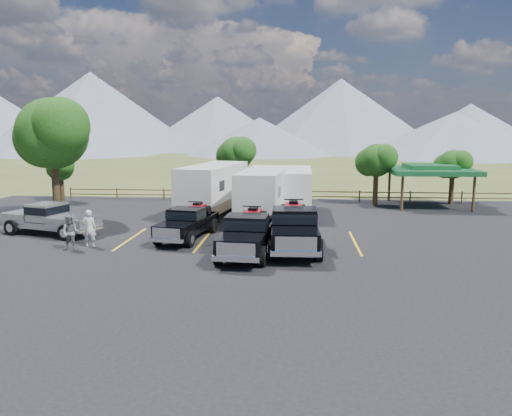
# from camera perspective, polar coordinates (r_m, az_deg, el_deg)

# --- Properties ---
(ground) EXTENTS (320.00, 320.00, 0.00)m
(ground) POSITION_cam_1_polar(r_m,az_deg,el_deg) (22.70, -2.85, -6.13)
(ground) COLOR #475223
(ground) RESTS_ON ground
(asphalt_lot) EXTENTS (44.00, 34.00, 0.04)m
(asphalt_lot) POSITION_cam_1_polar(r_m,az_deg,el_deg) (25.57, -1.99, -4.32)
(asphalt_lot) COLOR black
(asphalt_lot) RESTS_ON ground
(stall_lines) EXTENTS (12.12, 5.50, 0.01)m
(stall_lines) POSITION_cam_1_polar(r_m,az_deg,el_deg) (26.54, -1.74, -3.76)
(stall_lines) COLOR yellow
(stall_lines) RESTS_ON asphalt_lot
(tree_big_nw) EXTENTS (5.54, 5.18, 7.84)m
(tree_big_nw) POSITION_cam_1_polar(r_m,az_deg,el_deg) (34.37, -22.29, 7.87)
(tree_big_nw) COLOR black
(tree_big_nw) RESTS_ON ground
(tree_ne_a) EXTENTS (3.11, 2.92, 4.76)m
(tree_ne_a) POSITION_cam_1_polar(r_m,az_deg,el_deg) (39.27, 13.57, 5.29)
(tree_ne_a) COLOR black
(tree_ne_a) RESTS_ON ground
(tree_ne_b) EXTENTS (2.77, 2.59, 4.27)m
(tree_ne_b) POSITION_cam_1_polar(r_m,az_deg,el_deg) (41.62, 21.55, 4.63)
(tree_ne_b) COLOR black
(tree_ne_b) RESTS_ON ground
(tree_north) EXTENTS (3.46, 3.24, 5.25)m
(tree_north) POSITION_cam_1_polar(r_m,az_deg,el_deg) (41.06, -2.30, 6.20)
(tree_north) COLOR black
(tree_north) RESTS_ON ground
(tree_nw_small) EXTENTS (2.59, 2.43, 3.85)m
(tree_nw_small) POSITION_cam_1_polar(r_m,az_deg,el_deg) (43.19, -21.44, 4.32)
(tree_nw_small) COLOR black
(tree_nw_small) RESTS_ON ground
(rail_fence) EXTENTS (36.12, 0.12, 1.00)m
(rail_fence) POSITION_cam_1_polar(r_m,az_deg,el_deg) (40.57, 3.31, 1.57)
(rail_fence) COLOR brown
(rail_fence) RESTS_ON ground
(pavilion) EXTENTS (6.20, 6.20, 3.22)m
(pavilion) POSITION_cam_1_polar(r_m,az_deg,el_deg) (40.13, 19.23, 4.12)
(pavilion) COLOR brown
(pavilion) RESTS_ON ground
(mountain_range) EXTENTS (209.00, 71.00, 20.00)m
(mountain_range) POSITION_cam_1_polar(r_m,az_deg,el_deg) (128.12, -0.14, 10.08)
(mountain_range) COLOR slate
(mountain_range) RESTS_ON ground
(rig_left) EXTENTS (2.70, 5.84, 1.88)m
(rig_left) POSITION_cam_1_polar(r_m,az_deg,el_deg) (27.19, -7.79, -1.59)
(rig_left) COLOR black
(rig_left) RESTS_ON asphalt_lot
(rig_center) EXTENTS (2.55, 6.45, 2.11)m
(rig_center) POSITION_cam_1_polar(r_m,az_deg,el_deg) (23.68, -0.93, -2.84)
(rig_center) COLOR black
(rig_center) RESTS_ON asphalt_lot
(rig_right) EXTENTS (2.59, 6.95, 2.30)m
(rig_right) POSITION_cam_1_polar(r_m,az_deg,el_deg) (24.70, 4.37, -2.14)
(rig_right) COLOR black
(rig_right) RESTS_ON asphalt_lot
(trailer_left) EXTENTS (3.96, 10.01, 3.46)m
(trailer_left) POSITION_cam_1_polar(r_m,az_deg,el_deg) (33.89, -4.89, 2.16)
(trailer_left) COLOR silver
(trailer_left) RESTS_ON asphalt_lot
(trailer_center) EXTENTS (3.12, 9.62, 3.33)m
(trailer_center) POSITION_cam_1_polar(r_m,az_deg,el_deg) (31.43, 0.88, 1.51)
(trailer_center) COLOR silver
(trailer_center) RESTS_ON asphalt_lot
(trailer_right) EXTENTS (2.41, 8.91, 3.10)m
(trailer_right) POSITION_cam_1_polar(r_m,az_deg,el_deg) (34.68, 4.40, 2.01)
(trailer_right) COLOR silver
(trailer_right) RESTS_ON asphalt_lot
(pickup_silver) EXTENTS (6.18, 3.47, 1.77)m
(pickup_silver) POSITION_cam_1_polar(r_m,az_deg,el_deg) (30.18, -22.50, -1.11)
(pickup_silver) COLOR #919599
(pickup_silver) RESTS_ON asphalt_lot
(person_a) EXTENTS (0.72, 0.51, 1.89)m
(person_a) POSITION_cam_1_polar(r_m,az_deg,el_deg) (26.41, -18.51, -2.21)
(person_a) COLOR silver
(person_a) RESTS_ON asphalt_lot
(person_b) EXTENTS (0.92, 0.75, 1.76)m
(person_b) POSITION_cam_1_polar(r_m,az_deg,el_deg) (25.95, -20.44, -2.67)
(person_b) COLOR slate
(person_b) RESTS_ON asphalt_lot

